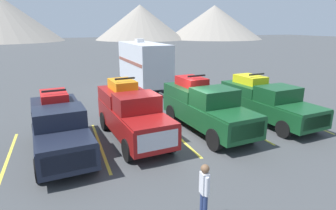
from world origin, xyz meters
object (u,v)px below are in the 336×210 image
at_px(pickup_truck_a, 59,126).
at_px(pickup_truck_b, 132,112).
at_px(person_a, 204,189).
at_px(pickup_truck_c, 205,106).
at_px(pickup_truck_d, 266,101).
at_px(camper_trailer_a, 144,63).

bearing_deg(pickup_truck_a, pickup_truck_b, 6.49).
height_order(pickup_truck_a, person_a, pickup_truck_a).
bearing_deg(pickup_truck_c, pickup_truck_a, -179.14).
bearing_deg(pickup_truck_a, pickup_truck_d, 1.22).
bearing_deg(pickup_truck_d, pickup_truck_c, -178.15).
distance_m(pickup_truck_a, camper_trailer_a, 12.64).
bearing_deg(pickup_truck_c, person_a, -118.19).
distance_m(pickup_truck_a, person_a, 6.88).
distance_m(pickup_truck_a, pickup_truck_c, 6.70).
bearing_deg(pickup_truck_d, camper_trailer_a, 109.79).
relative_size(pickup_truck_a, camper_trailer_a, 0.72).
xyz_separation_m(pickup_truck_b, pickup_truck_c, (3.61, -0.25, -0.00)).
height_order(pickup_truck_a, pickup_truck_b, pickup_truck_b).
height_order(pickup_truck_b, pickup_truck_d, pickup_truck_b).
relative_size(pickup_truck_b, pickup_truck_c, 0.95).
relative_size(pickup_truck_d, person_a, 3.60).
bearing_deg(pickup_truck_b, person_a, -86.74).
relative_size(pickup_truck_b, person_a, 3.42).
xyz_separation_m(camper_trailer_a, person_a, (-3.24, -16.64, -1.13)).
relative_size(pickup_truck_b, camper_trailer_a, 0.70).
height_order(pickup_truck_a, pickup_truck_d, pickup_truck_d).
bearing_deg(pickup_truck_c, camper_trailer_a, 90.02).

